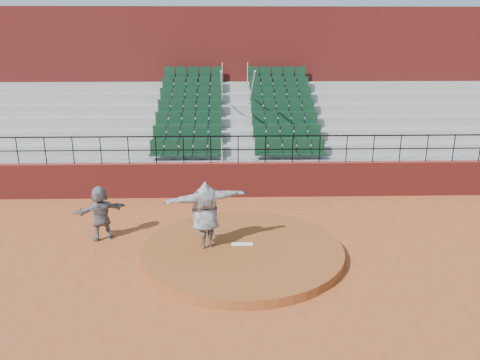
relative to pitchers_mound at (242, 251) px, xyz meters
name	(u,v)px	position (x,y,z in m)	size (l,w,h in m)	color
ground	(242,255)	(0.00, 0.00, -0.12)	(90.00, 90.00, 0.00)	#A64E25
pitchers_mound	(242,251)	(0.00, 0.00, 0.00)	(5.50, 5.50, 0.25)	brown
pitching_rubber	(242,244)	(0.00, 0.15, 0.14)	(0.60, 0.15, 0.03)	white
boundary_wall	(238,180)	(0.00, 5.00, 0.53)	(24.00, 0.30, 1.30)	maroon
wall_railing	(238,143)	(0.00, 5.00, 1.90)	(24.04, 0.05, 1.03)	black
seating_deck	(236,139)	(0.00, 8.65, 1.31)	(24.00, 5.97, 4.63)	gray
press_box_facade	(235,82)	(0.00, 12.60, 3.43)	(24.00, 3.00, 7.10)	maroon
pitcher	(205,215)	(-1.00, 0.06, 1.06)	(2.30, 0.62, 1.87)	black
fielder	(101,213)	(-4.12, 1.22, 0.70)	(1.52, 0.49, 1.64)	black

